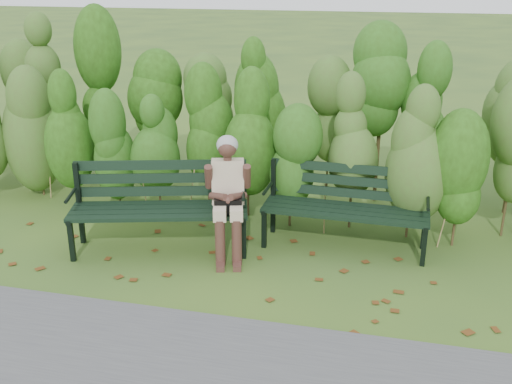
# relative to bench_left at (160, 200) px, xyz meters

# --- Properties ---
(ground) EXTENTS (80.00, 80.00, 0.00)m
(ground) POSITION_rel_bench_left_xyz_m (1.10, -0.32, -0.57)
(ground) COLOR #345223
(hedge_band) EXTENTS (11.04, 1.67, 2.42)m
(hedge_band) POSITION_rel_bench_left_xyz_m (1.10, 1.54, 0.68)
(hedge_band) COLOR #47381E
(hedge_band) RESTS_ON ground
(leaf_litter) EXTENTS (5.89, 2.00, 0.01)m
(leaf_litter) POSITION_rel_bench_left_xyz_m (0.92, -0.42, -0.57)
(leaf_litter) COLOR #5D3514
(leaf_litter) RESTS_ON ground
(bench_left) EXTENTS (2.04, 1.13, 0.97)m
(bench_left) POSITION_rel_bench_left_xyz_m (0.00, 0.00, 0.00)
(bench_left) COLOR black
(bench_left) RESTS_ON ground
(bench_right) EXTENTS (1.85, 0.65, 0.92)m
(bench_right) POSITION_rel_bench_left_xyz_m (2.02, 0.54, -0.03)
(bench_right) COLOR black
(bench_right) RESTS_ON ground
(seated_woman) EXTENTS (0.54, 0.79, 1.32)m
(seated_woman) POSITION_rel_bench_left_xyz_m (0.79, 0.02, 0.18)
(seated_woman) COLOR beige
(seated_woman) RESTS_ON ground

